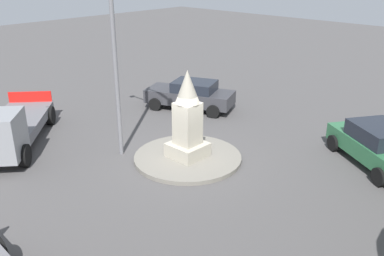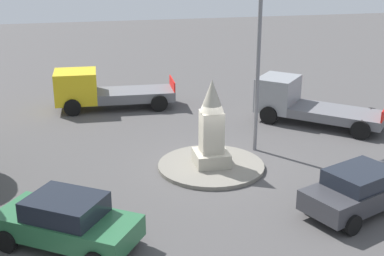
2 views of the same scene
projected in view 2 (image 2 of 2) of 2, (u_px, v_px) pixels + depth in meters
ground_plane at (211, 168)px, 20.33m from camera, size 80.00×80.00×0.00m
traffic_island at (211, 166)px, 20.30m from camera, size 4.05×4.05×0.15m
monument at (212, 127)px, 19.78m from camera, size 1.26×1.26×3.31m
streetlamp at (259, 32)px, 20.45m from camera, size 3.40×0.28×8.02m
car_dark_grey_far_side at (363, 188)px, 16.91m from camera, size 4.66×3.21×1.46m
car_green_parked_left at (67, 221)px, 14.90m from camera, size 4.35×3.70×1.51m
truck_yellow_approaching at (100, 90)px, 27.13m from camera, size 6.04×2.37×2.02m
truck_grey_near_island at (303, 103)px, 25.15m from camera, size 5.77×5.40×2.05m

